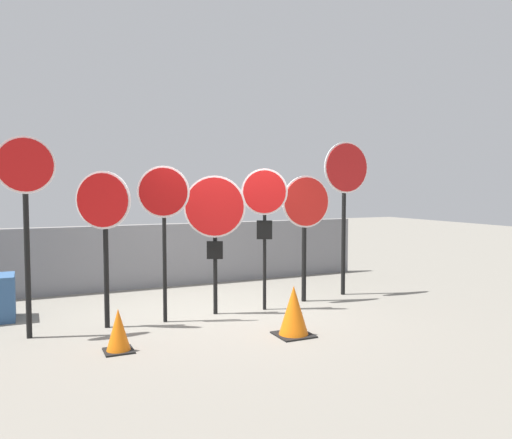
{
  "coord_description": "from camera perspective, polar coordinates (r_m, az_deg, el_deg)",
  "views": [
    {
      "loc": [
        -2.68,
        -7.23,
        1.95
      ],
      "look_at": [
        0.66,
        0.0,
        1.45
      ],
      "focal_mm": 35.0,
      "sensor_mm": 36.0,
      "label": 1
    }
  ],
  "objects": [
    {
      "name": "stop_sign_5",
      "position": [
        8.53,
        5.7,
        0.78
      ],
      "size": [
        0.88,
        0.15,
        2.17
      ],
      "rotation": [
        0.0,
        0.0,
        -0.05
      ],
      "color": "black",
      "rests_on": "ground"
    },
    {
      "name": "traffic_cone_1",
      "position": [
        6.31,
        -15.46,
        -12.13
      ],
      "size": [
        0.34,
        0.34,
        0.52
      ],
      "color": "black",
      "rests_on": "ground"
    },
    {
      "name": "stop_sign_3",
      "position": [
        7.63,
        -4.75,
        0.46
      ],
      "size": [
        0.87,
        0.43,
        2.15
      ],
      "rotation": [
        0.0,
        0.0,
        -0.45
      ],
      "color": "black",
      "rests_on": "ground"
    },
    {
      "name": "stop_sign_4",
      "position": [
        7.89,
        0.98,
        1.74
      ],
      "size": [
        0.66,
        0.37,
        2.27
      ],
      "rotation": [
        0.0,
        0.0,
        -0.5
      ],
      "color": "black",
      "rests_on": "ground"
    },
    {
      "name": "fence_back",
      "position": [
        10.15,
        -9.26,
        -4.0
      ],
      "size": [
        8.27,
        0.12,
        1.24
      ],
      "color": "slate",
      "rests_on": "ground"
    },
    {
      "name": "stop_sign_6",
      "position": [
        9.18,
        10.22,
        4.07
      ],
      "size": [
        0.93,
        0.13,
        2.79
      ],
      "rotation": [
        0.0,
        0.0,
        0.0
      ],
      "color": "black",
      "rests_on": "ground"
    },
    {
      "name": "ground_plane",
      "position": [
        7.95,
        -4.37,
        -10.63
      ],
      "size": [
        40.0,
        40.0,
        0.0
      ],
      "primitive_type": "plane",
      "color": "gray"
    },
    {
      "name": "traffic_cone_0",
      "position": [
        6.73,
        4.33,
        -10.38
      ],
      "size": [
        0.47,
        0.47,
        0.67
      ],
      "color": "black",
      "rests_on": "ground"
    },
    {
      "name": "stop_sign_1",
      "position": [
        7.17,
        -17.02,
        0.54
      ],
      "size": [
        0.68,
        0.46,
        2.19
      ],
      "rotation": [
        0.0,
        0.0,
        -0.59
      ],
      "color": "black",
      "rests_on": "ground"
    },
    {
      "name": "stop_sign_0",
      "position": [
        7.01,
        -24.82,
        2.98
      ],
      "size": [
        0.74,
        0.16,
        2.62
      ],
      "rotation": [
        0.0,
        0.0,
        0.11
      ],
      "color": "black",
      "rests_on": "ground"
    },
    {
      "name": "stop_sign_2",
      "position": [
        7.26,
        -10.51,
        1.68
      ],
      "size": [
        0.71,
        0.28,
        2.28
      ],
      "rotation": [
        0.0,
        0.0,
        -0.35
      ],
      "color": "black",
      "rests_on": "ground"
    }
  ]
}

